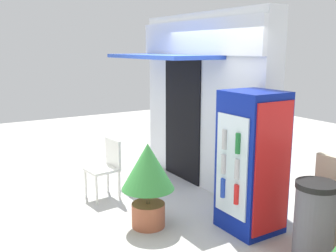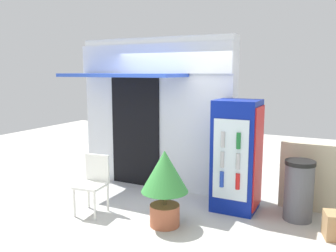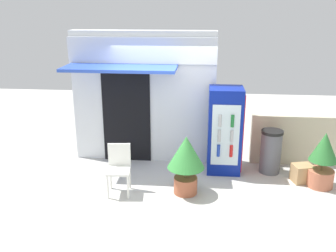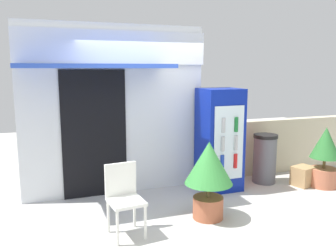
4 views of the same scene
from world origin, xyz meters
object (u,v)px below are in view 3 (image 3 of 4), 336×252
drink_cooler (225,130)px  plastic_chair (119,165)px  potted_plant_near_shop (186,158)px  trash_bin (271,151)px  potted_plant_curbside (323,158)px  cardboard_box (302,173)px

drink_cooler → plastic_chair: 2.25m
potted_plant_near_shop → trash_bin: 1.99m
potted_plant_curbside → trash_bin: (-0.85, 0.56, -0.13)m
plastic_chair → potted_plant_curbside: size_ratio=0.84×
plastic_chair → trash_bin: 3.08m
drink_cooler → potted_plant_curbside: 1.89m
drink_cooler → potted_plant_curbside: bearing=-17.2°
plastic_chair → potted_plant_near_shop: 1.22m
potted_plant_curbside → cardboard_box: bearing=149.6°
potted_plant_near_shop → cardboard_box: 2.38m
plastic_chair → cardboard_box: bearing=11.8°
drink_cooler → trash_bin: bearing=0.6°
plastic_chair → potted_plant_curbside: potted_plant_curbside is taller
potted_plant_curbside → trash_bin: 1.02m
plastic_chair → cardboard_box: (3.43, 0.72, -0.35)m
potted_plant_near_shop → trash_bin: bearing=32.3°
plastic_chair → cardboard_box: 3.52m
potted_plant_near_shop → trash_bin: (1.67, 1.06, -0.23)m
potted_plant_curbside → drink_cooler: bearing=162.8°
potted_plant_curbside → trash_bin: size_ratio=1.19×
drink_cooler → potted_plant_near_shop: (-0.73, -1.05, -0.19)m
plastic_chair → potted_plant_near_shop: potted_plant_near_shop is taller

